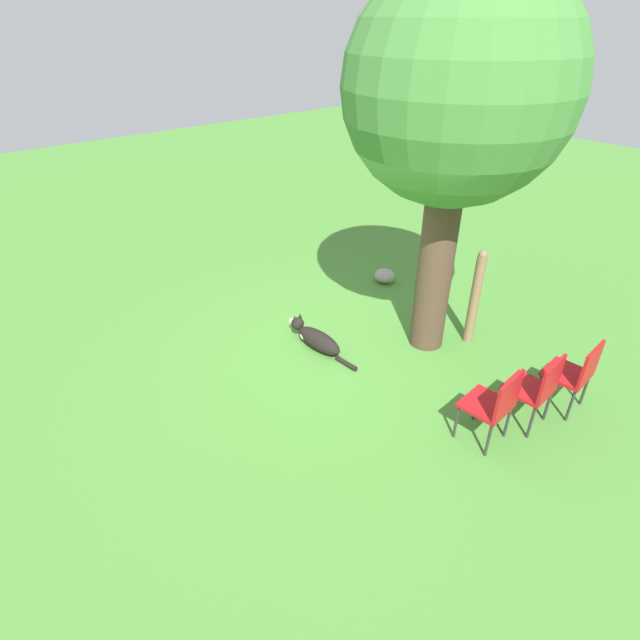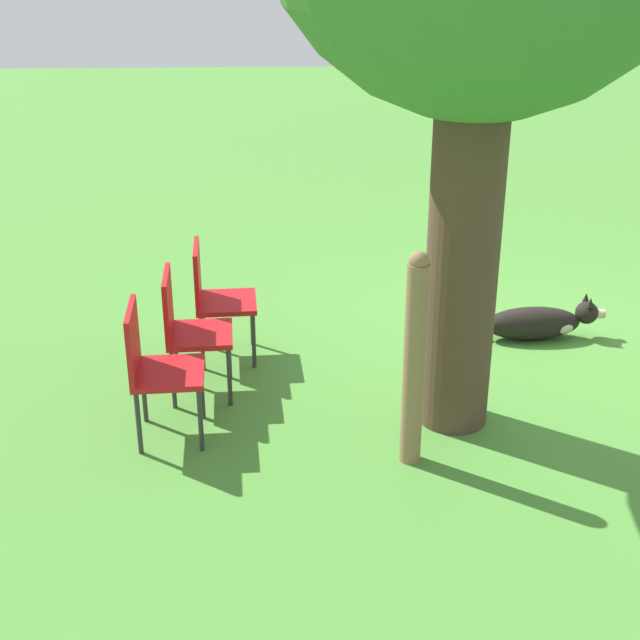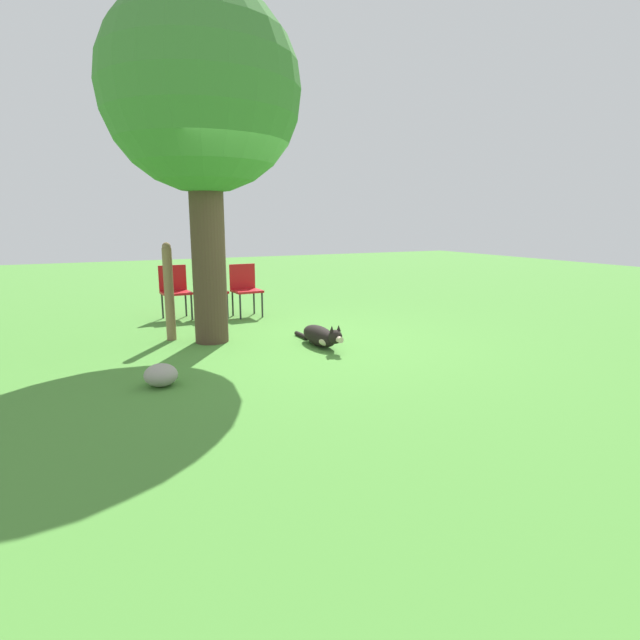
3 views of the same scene
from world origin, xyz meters
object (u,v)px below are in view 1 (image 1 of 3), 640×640
object	(u,v)px
oak_tree	(458,93)
red_chair_0	(494,403)
fence_post	(475,297)
dog	(316,339)
red_chair_2	(576,372)
red_chair_1	(537,387)

from	to	relation	value
oak_tree	red_chair_0	world-z (taller)	oak_tree
fence_post	dog	bearing A→B (deg)	-126.57
dog	red_chair_0	distance (m)	2.46
red_chair_2	fence_post	bearing A→B (deg)	-15.75
red_chair_0	fence_post	bearing A→B (deg)	-52.81
red_chair_1	fence_post	bearing A→B (deg)	-36.15
red_chair_2	red_chair_1	bearing A→B (deg)	72.00
oak_tree	red_chair_2	size ratio (longest dim) A/B	5.02
dog	red_chair_1	distance (m)	2.70
oak_tree	red_chair_2	world-z (taller)	oak_tree
fence_post	red_chair_0	distance (m)	1.87
dog	red_chair_2	xyz separation A→B (m)	(2.71, 1.30, 0.37)
dog	red_chair_0	size ratio (longest dim) A/B	1.42
fence_post	red_chair_0	xyz separation A→B (m)	(1.21, -1.42, -0.16)
dog	red_chair_2	world-z (taller)	red_chair_2
dog	fence_post	xyz separation A→B (m)	(1.21, 1.63, 0.52)
red_chair_2	red_chair_0	bearing A→B (deg)	72.00
fence_post	red_chair_2	bearing A→B (deg)	-12.64
fence_post	red_chair_1	size ratio (longest dim) A/B	1.51
fence_post	red_chair_0	world-z (taller)	fence_post
oak_tree	red_chair_0	size ratio (longest dim) A/B	5.02
red_chair_0	oak_tree	bearing A→B (deg)	-35.00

